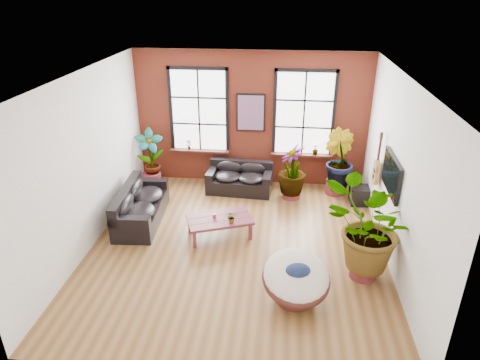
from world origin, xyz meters
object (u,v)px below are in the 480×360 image
object	(u,v)px
sofa_back	(240,178)
coffee_table	(219,220)
papasan_chair	(296,278)
sofa_left	(139,206)

from	to	relation	value
sofa_back	coffee_table	distance (m)	2.24
coffee_table	papasan_chair	xyz separation A→B (m)	(1.60, -1.88, 0.06)
sofa_left	coffee_table	bearing A→B (deg)	-106.66
sofa_back	sofa_left	xyz separation A→B (m)	(-2.11, -1.79, 0.02)
sofa_back	papasan_chair	xyz separation A→B (m)	(1.40, -4.12, 0.10)
sofa_left	papasan_chair	size ratio (longest dim) A/B	1.51
sofa_back	papasan_chair	size ratio (longest dim) A/B	1.23
sofa_back	coffee_table	world-z (taller)	sofa_back
sofa_left	papasan_chair	world-z (taller)	papasan_chair
sofa_left	papasan_chair	bearing A→B (deg)	-127.16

